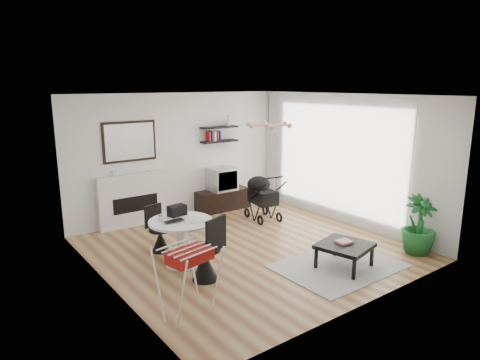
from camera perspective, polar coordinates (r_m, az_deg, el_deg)
floor at (r=7.76m, az=1.04°, el=-9.11°), size 5.00×5.00×0.00m
ceiling at (r=7.20m, az=1.13°, el=11.23°), size 5.00×5.00×0.00m
wall_back at (r=9.44m, az=-8.22°, el=3.24°), size 5.00×0.00×5.00m
wall_left at (r=6.21m, az=-17.55°, el=-2.24°), size 0.00×5.00×5.00m
wall_right at (r=9.08m, az=13.71°, el=2.63°), size 0.00×5.00×5.00m
sheer_curtain at (r=9.13m, az=12.34°, el=2.75°), size 0.04×3.60×2.60m
fireplace at (r=9.05m, az=-13.99°, el=-1.74°), size 1.50×0.17×2.16m
shelf_lower at (r=9.80m, az=-2.74°, el=5.18°), size 0.90×0.25×0.04m
shelf_upper at (r=9.76m, az=-2.76°, el=7.04°), size 0.90×0.25×0.04m
pendant_lamp at (r=7.91m, az=3.83°, el=7.35°), size 0.90×0.90×0.10m
tv_console at (r=9.99m, az=-2.33°, el=-2.64°), size 1.28×0.45×0.48m
crt_tv at (r=9.85m, az=-2.46°, el=0.16°), size 0.61×0.53×0.53m
dining_table at (r=7.02m, az=-7.86°, el=-7.33°), size 1.03×1.03×0.75m
laptop at (r=6.83m, az=-8.60°, el=-5.54°), size 0.34×0.23×0.03m
black_bag at (r=7.16m, az=-8.40°, el=-4.04°), size 0.31×0.21×0.18m
newspaper at (r=6.89m, az=-6.07°, el=-5.38°), size 0.40×0.36×0.01m
drinking_glass at (r=6.94m, az=-10.53°, el=-5.01°), size 0.06×0.06×0.10m
chair_far at (r=7.69m, az=-10.66°, el=-7.49°), size 0.41×0.42×0.82m
chair_near at (r=6.51m, az=-4.57°, el=-10.58°), size 0.53×0.54×1.02m
drying_rack at (r=5.52m, az=-6.97°, el=-13.13°), size 0.73×0.69×0.94m
stroller at (r=9.28m, az=2.90°, el=-2.54°), size 0.64×0.89×1.04m
rug at (r=7.24m, az=13.04°, el=-11.09°), size 1.97×1.42×0.01m
coffee_table at (r=7.08m, az=13.78°, el=-8.62°), size 0.91×0.91×0.39m
magazines at (r=7.10m, az=13.69°, el=-7.99°), size 0.26×0.22×0.04m
potted_plant at (r=8.02m, az=22.73°, el=-5.54°), size 0.70×0.70×1.03m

